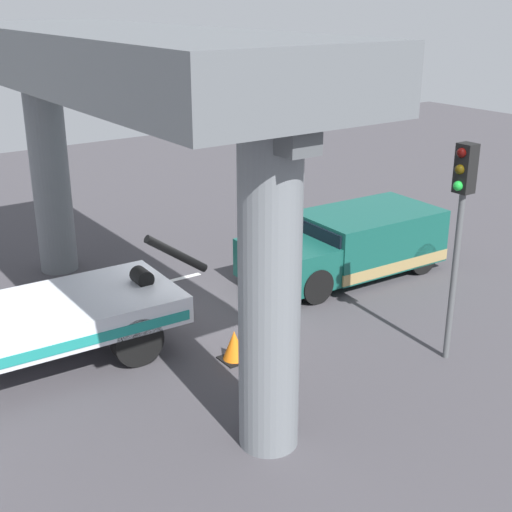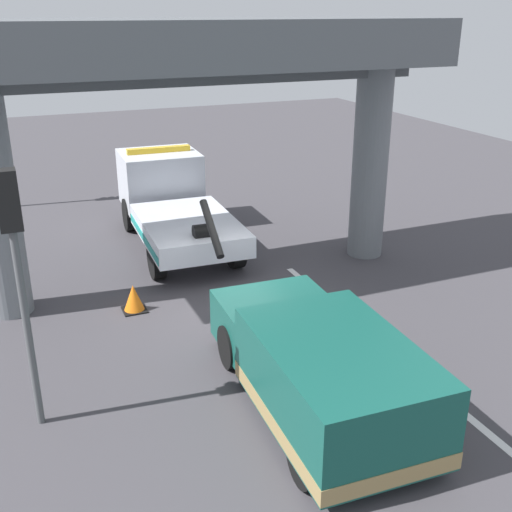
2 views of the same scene
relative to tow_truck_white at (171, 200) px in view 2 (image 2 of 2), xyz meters
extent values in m
cube|color=#423F44|center=(-4.73, 0.03, -1.25)|extent=(60.00, 40.00, 0.10)
cube|color=silver|center=(-10.73, -2.18, -1.20)|extent=(2.60, 0.16, 0.01)
cube|color=silver|center=(-4.73, -2.18, -1.20)|extent=(2.60, 0.16, 0.01)
cube|color=silver|center=(1.27, -2.18, -1.20)|extent=(2.60, 0.16, 0.01)
cube|color=silver|center=(-1.93, 0.08, -0.28)|extent=(3.93, 2.55, 0.55)
cube|color=silver|center=(1.40, -0.06, 0.27)|extent=(2.14, 2.38, 1.65)
cube|color=black|center=(2.01, -0.08, 0.64)|extent=(0.15, 2.21, 0.66)
cube|color=teal|center=(-1.88, 1.28, -0.36)|extent=(3.65, 0.17, 0.20)
cylinder|color=black|center=(-4.12, 0.16, 0.46)|extent=(1.42, 0.24, 1.07)
cylinder|color=black|center=(-3.31, 0.13, 0.12)|extent=(0.38, 0.46, 0.36)
cube|color=yellow|center=(1.40, -0.06, 1.18)|extent=(0.32, 1.93, 0.16)
cylinder|color=black|center=(1.24, 0.99, -0.70)|extent=(1.01, 0.36, 1.00)
cylinder|color=black|center=(1.16, -1.09, -0.70)|extent=(1.01, 0.36, 1.00)
cylinder|color=black|center=(-2.65, 1.15, -0.70)|extent=(1.01, 0.36, 1.00)
cylinder|color=black|center=(-2.74, -0.93, -0.70)|extent=(1.01, 0.36, 1.00)
cube|color=#145147|center=(-9.79, 0.06, -0.30)|extent=(3.54, 2.34, 1.35)
cube|color=#145147|center=(-7.20, -0.05, -0.50)|extent=(1.81, 2.18, 0.95)
cube|color=black|center=(-8.04, -0.01, 0.00)|extent=(0.14, 1.94, 0.59)
cube|color=#9E8451|center=(-9.79, 0.06, -0.79)|extent=(3.56, 2.35, 0.28)
cylinder|color=black|center=(-7.31, 0.92, -0.78)|extent=(0.85, 0.31, 0.84)
cylinder|color=black|center=(-7.38, -1.00, -0.78)|extent=(0.85, 0.31, 0.84)
cylinder|color=black|center=(-10.70, 1.05, -0.78)|extent=(0.85, 0.31, 0.84)
cylinder|color=black|center=(-10.77, -0.86, -0.78)|extent=(0.85, 0.31, 0.84)
cylinder|color=slate|center=(-3.22, -4.59, 1.36)|extent=(0.94, 0.94, 5.12)
cube|color=#5B5F63|center=(-3.22, 0.03, 4.44)|extent=(3.60, 11.24, 1.04)
cube|color=#4A4E52|center=(-3.22, 0.03, 3.74)|extent=(0.50, 10.84, 0.36)
cylinder|color=#515456|center=(-7.73, 4.43, 0.48)|extent=(0.12, 0.12, 3.36)
cube|color=black|center=(-7.73, 4.43, 2.61)|extent=(0.28, 0.32, 0.90)
sphere|color=#360605|center=(-7.57, 4.43, 2.91)|extent=(0.18, 0.18, 0.18)
sphere|color=#3A2D06|center=(-7.57, 4.43, 2.61)|extent=(0.18, 0.18, 0.18)
sphere|color=green|center=(-7.57, 4.43, 2.31)|extent=(0.18, 0.18, 0.18)
cylinder|color=#515456|center=(-3.23, 4.43, 0.68)|extent=(0.12, 0.12, 3.76)
cone|color=orange|center=(-4.26, 2.10, -0.89)|extent=(0.47, 0.47, 0.62)
cube|color=black|center=(-4.26, 2.10, -1.19)|extent=(0.52, 0.52, 0.03)
camera|label=1|loc=(2.40, 12.25, 5.51)|focal=49.00mm
camera|label=2|loc=(-17.05, 4.49, 5.18)|focal=43.99mm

